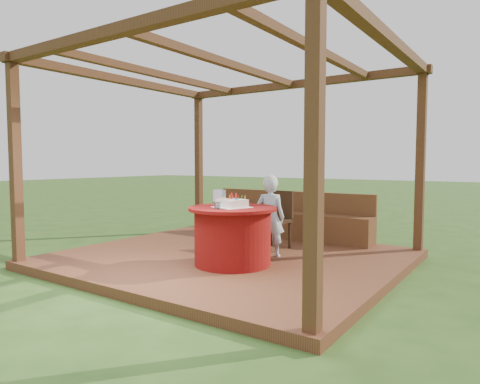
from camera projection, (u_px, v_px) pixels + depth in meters
name	position (u px, v px, depth m)	size (l,w,h in m)	color
ground	(230.00, 263.00, 6.08)	(60.00, 60.00, 0.00)	#2A4C19
deck	(230.00, 259.00, 6.07)	(4.50, 4.00, 0.12)	brown
pergola	(230.00, 92.00, 5.91)	(4.50, 4.00, 2.72)	brown
bench	(287.00, 222.00, 7.47)	(3.00, 0.42, 0.80)	brown
table	(233.00, 235.00, 5.47)	(1.13, 1.13, 0.74)	maroon
chair	(277.00, 216.00, 6.54)	(0.47, 0.47, 0.87)	#331F10
elderly_woman	(270.00, 215.00, 5.95)	(0.46, 0.36, 1.14)	#9ECAEB
birthday_cake	(232.00, 203.00, 5.40)	(0.50, 0.50, 0.18)	white
gift_bag	(219.00, 197.00, 5.72)	(0.14, 0.09, 0.20)	#ED99D4
drinking_glass	(217.00, 205.00, 5.19)	(0.10, 0.10, 0.09)	white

